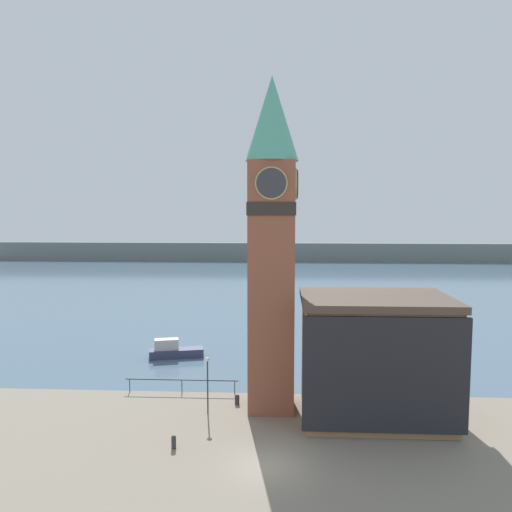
{
  "coord_description": "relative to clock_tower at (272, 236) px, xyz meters",
  "views": [
    {
      "loc": [
        0.8,
        -26.93,
        14.49
      ],
      "look_at": [
        -0.93,
        6.18,
        11.33
      ],
      "focal_mm": 35.0,
      "sensor_mm": 36.0,
      "label": 1
    }
  ],
  "objects": [
    {
      "name": "ground_plane",
      "position": [
        -0.08,
        -8.24,
        -12.56
      ],
      "size": [
        160.0,
        160.0,
        0.0
      ],
      "primitive_type": "plane",
      "color": "gray"
    },
    {
      "name": "pier_railing",
      "position": [
        -7.1,
        2.6,
        -11.62
      ],
      "size": [
        8.96,
        0.08,
        1.09
      ],
      "color": "#333338",
      "rests_on": "ground_plane"
    },
    {
      "name": "clock_tower",
      "position": [
        0.0,
        0.0,
        0.0
      ],
      "size": [
        3.72,
        3.72,
        23.6
      ],
      "color": "brown",
      "rests_on": "ground_plane"
    },
    {
      "name": "mooring_bollard_near",
      "position": [
        -5.77,
        -6.5,
        -12.11
      ],
      "size": [
        0.3,
        0.3,
        0.83
      ],
      "color": "#2D2D33",
      "rests_on": "ground_plane"
    },
    {
      "name": "far_shoreline",
      "position": [
        -0.08,
        102.85,
        -10.06
      ],
      "size": [
        180.0,
        3.0,
        5.0
      ],
      "color": "slate",
      "rests_on": "water"
    },
    {
      "name": "boat_near",
      "position": [
        -9.79,
        11.88,
        -11.89
      ],
      "size": [
        5.41,
        2.68,
        1.86
      ],
      "rotation": [
        0.0,
        0.0,
        0.24
      ],
      "color": "#333856",
      "rests_on": "water"
    },
    {
      "name": "pier_building",
      "position": [
        7.18,
        -1.12,
        -8.28
      ],
      "size": [
        10.29,
        7.57,
        8.51
      ],
      "color": "#9E754C",
      "rests_on": "ground_plane"
    },
    {
      "name": "lamp_post",
      "position": [
        -4.47,
        -1.23,
        -9.71
      ],
      "size": [
        0.32,
        0.32,
        4.09
      ],
      "color": "#2D2D33",
      "rests_on": "ground_plane"
    },
    {
      "name": "water",
      "position": [
        -0.08,
        62.85,
        -12.56
      ],
      "size": [
        160.0,
        120.0,
        0.0
      ],
      "color": "slate",
      "rests_on": "ground_plane"
    },
    {
      "name": "mooring_bollard_far",
      "position": [
        -2.56,
        0.57,
        -12.17
      ],
      "size": [
        0.36,
        0.36,
        0.74
      ],
      "color": "#2D2D33",
      "rests_on": "ground_plane"
    }
  ]
}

